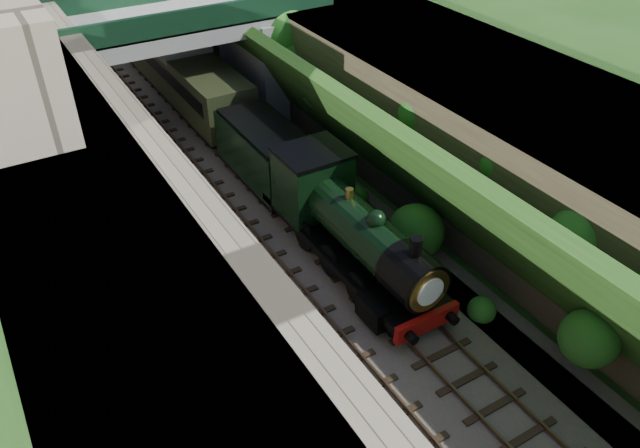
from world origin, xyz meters
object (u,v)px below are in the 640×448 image
(road_bridge, at_px, (189,51))
(tender, at_px, (267,156))
(tree, at_px, (284,36))
(locomotive, at_px, (350,229))

(road_bridge, bearing_deg, tender, -88.33)
(tree, height_order, locomotive, tree)
(tree, distance_m, locomotive, 15.24)
(tree, height_order, tender, tree)
(road_bridge, height_order, tender, road_bridge)
(road_bridge, bearing_deg, locomotive, -89.09)
(locomotive, distance_m, tender, 7.37)
(locomotive, bearing_deg, tender, 90.00)
(road_bridge, xyz_separation_m, locomotive, (0.26, -16.13, -2.18))
(tree, relative_size, tender, 1.10)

